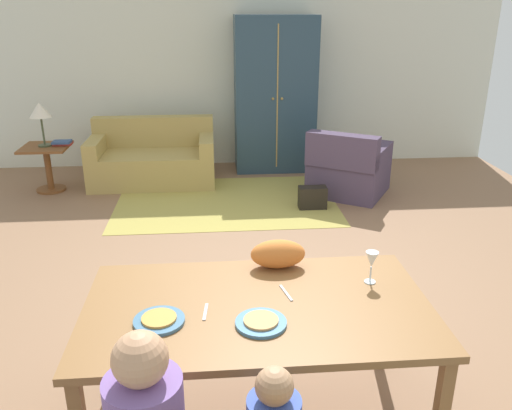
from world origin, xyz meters
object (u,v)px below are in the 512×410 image
Objects in this scene: couch at (153,159)px; armoire at (275,95)px; handbag at (312,198)px; table_lamp at (40,112)px; book_upper at (62,142)px; plate_near_man at (159,321)px; wine_glass at (372,261)px; dining_table at (258,316)px; plate_near_child at (261,323)px; cat at (277,254)px; armchair at (348,169)px; side_table at (47,162)px; book_lower at (63,144)px.

armoire reaches higher than couch.
couch is 2.25m from handbag.
table_lamp is at bearing 164.31° from handbag.
book_upper is at bearing 162.88° from handbag.
table_lamp is at bearing -166.01° from armoire.
couch is 2.96× the size of table_lamp.
wine_glass is at bearing 14.82° from plate_near_man.
plate_near_child reaches higher than dining_table.
couch is at bearing -164.05° from armoire.
cat reaches higher than couch.
wine_glass reaches higher than book_upper.
dining_table is 3.44m from handbag.
cat is at bearing -96.55° from armoire.
table_lamp reaches higher than armchair.
plate_near_child is at bearing -62.30° from side_table.
armchair is (1.93, 3.84, -0.45)m from plate_near_man.
side_table is (-2.92, 3.99, -0.52)m from wine_glass.
cat is at bearing -57.13° from table_lamp.
side_table is at bearing 122.83° from cat.
armoire is at bearing 123.37° from armchair.
armoire reaches higher than armchair.
wine_glass is 4.85m from book_upper.
table_lamp is (-2.95, -0.73, -0.04)m from armoire.
armchair is (0.80, 3.54, -0.57)m from wine_glass.
couch is (-1.15, 4.02, -0.54)m from cat.
side_table is 1.07× the size of table_lamp.
side_table is (-2.43, 3.76, -0.47)m from cat.
table_lamp is 2.45× the size of book_lower.
table_lamp is (0.00, 0.00, 0.63)m from side_table.
dining_table is at bearing 13.74° from plate_near_man.
armchair is at bearing 41.05° from handbag.
couch is (-1.00, 4.42, -0.39)m from dining_table.
plate_near_man is 5.16m from armoire.
book_upper is at bearing -165.52° from armoire.
table_lamp is (-1.79, 4.29, 0.24)m from plate_near_man.
cat is at bearing -59.70° from book_lower.
cat is at bearing 39.25° from plate_near_man.
cat is 1.45× the size of book_lower.
plate_near_child is 0.46× the size of table_lamp.
book_lower is at bearing 12.64° from table_lamp.
wine_glass is 0.32× the size of side_table.
handbag is at bearing 74.85° from cat.
couch is at bearing 105.93° from cat.
plate_near_man is 1.18m from wine_glass.
table_lamp is 0.44m from book_upper.
wine_glass is 3.67m from armchair.
book_lower is (-1.07, -0.21, 0.29)m from couch.
plate_near_child is 0.75m from wine_glass.
book_lower is at bearing 115.29° from plate_near_child.
couch is at bearing 163.94° from armchair.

